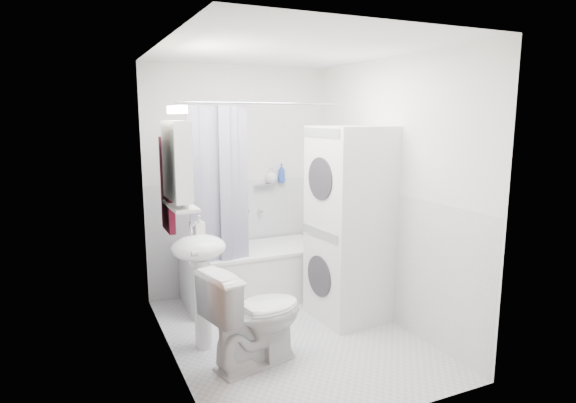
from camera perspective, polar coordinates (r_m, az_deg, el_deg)
name	(u,v)px	position (r m, az deg, el deg)	size (l,w,h in m)	color
floor	(290,335)	(4.35, 0.29, -15.54)	(2.60, 2.60, 0.00)	silver
room_walls	(291,165)	(3.94, 0.31, 4.33)	(2.60, 2.60, 2.60)	silver
wainscot	(277,260)	(4.38, -1.33, -6.93)	(1.98, 2.58, 2.58)	white
door	(194,253)	(3.21, -11.03, -6.06)	(0.05, 2.00, 2.00)	brown
bathtub	(254,271)	(5.03, -4.06, -8.26)	(1.43, 0.68, 0.55)	white
tub_spout	(260,211)	(5.26, -3.37, -1.07)	(0.04, 0.04, 0.12)	silver
curtain_rod	(262,103)	(4.52, -3.05, 11.57)	(0.02, 0.02, 1.61)	silver
shower_curtain	(219,187)	(4.42, -8.13, 1.77)	(0.55, 0.02, 1.45)	#131642
sink	(200,265)	(3.95, -10.40, -7.45)	(0.44, 0.37, 1.04)	white
medicine_cabinet	(177,159)	(3.75, -13.04, 4.97)	(0.13, 0.50, 0.71)	white
shelf	(181,206)	(3.80, -12.61, -0.51)	(0.18, 0.54, 0.03)	silver
shower_caddy	(264,185)	(5.22, -2.85, 2.01)	(0.22, 0.06, 0.02)	silver
towel	(167,182)	(4.01, -14.13, 2.22)	(0.07, 0.32, 0.78)	#4D0B1A
washer_dryer	(350,224)	(4.49, 7.37, -2.66)	(0.68, 0.67, 1.80)	white
toilet	(255,316)	(3.76, -3.95, -13.36)	(0.44, 0.79, 0.77)	white
soap_pump	(200,231)	(4.03, -10.42, -3.46)	(0.08, 0.17, 0.08)	gray
shelf_bottle	(185,203)	(3.64, -12.13, -0.17)	(0.07, 0.18, 0.07)	gray
shelf_cup	(177,196)	(3.90, -13.02, 0.69)	(0.10, 0.09, 0.10)	gray
shampoo_a	(271,177)	(5.24, -1.97, 2.89)	(0.13, 0.17, 0.13)	gray
shampoo_b	(282,179)	(5.29, -0.77, 2.69)	(0.08, 0.21, 0.08)	#2948A4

